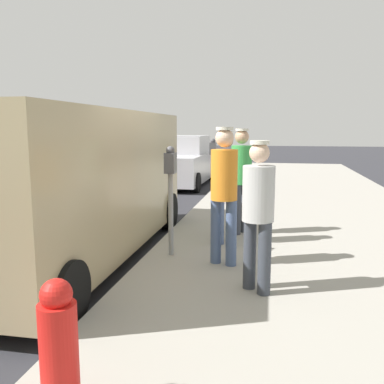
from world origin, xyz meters
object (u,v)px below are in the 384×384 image
(fire_hydrant, at_px, (59,347))
(parking_meter_far, at_px, (213,160))
(parking_meter_near, at_px, (171,182))
(pedestrian_in_white, at_px, (225,180))
(parked_sedan_ahead, at_px, (181,162))
(pedestrian_in_gray, at_px, (258,207))
(pedestrian_in_green, at_px, (241,174))
(parked_van, at_px, (70,181))
(pedestrian_in_orange, at_px, (224,186))

(fire_hydrant, bearing_deg, parking_meter_far, 90.78)
(parking_meter_near, height_order, pedestrian_in_white, pedestrian_in_white)
(parking_meter_far, distance_m, parked_sedan_ahead, 4.60)
(parking_meter_near, height_order, parking_meter_far, same)
(pedestrian_in_gray, bearing_deg, parked_sedan_ahead, 107.41)
(pedestrian_in_green, relative_size, parked_van, 0.34)
(pedestrian_in_gray, height_order, fire_hydrant, pedestrian_in_gray)
(parked_van, bearing_deg, fire_hydrant, -64.00)
(pedestrian_in_white, height_order, parked_sedan_ahead, pedestrian_in_white)
(parking_meter_near, bearing_deg, pedestrian_in_orange, -18.80)
(pedestrian_in_gray, height_order, parked_van, parked_van)
(parked_van, bearing_deg, parking_meter_far, 69.56)
(parked_sedan_ahead, bearing_deg, pedestrian_in_white, -72.45)
(parking_meter_far, distance_m, pedestrian_in_green, 2.77)
(parking_meter_far, distance_m, pedestrian_in_gray, 5.27)
(parked_sedan_ahead, bearing_deg, parked_van, -88.54)
(pedestrian_in_green, distance_m, parked_van, 2.74)
(pedestrian_in_white, relative_size, parked_van, 0.33)
(pedestrian_in_white, bearing_deg, parked_sedan_ahead, 107.55)
(pedestrian_in_green, relative_size, fire_hydrant, 2.04)
(parking_meter_far, relative_size, fire_hydrant, 1.77)
(parking_meter_far, distance_m, fire_hydrant, 7.33)
(pedestrian_in_green, distance_m, fire_hydrant, 4.77)
(pedestrian_in_green, xyz_separation_m, fire_hydrant, (-0.76, -4.67, -0.59))
(pedestrian_in_green, xyz_separation_m, parked_sedan_ahead, (-2.57, 6.89, -0.41))
(fire_hydrant, bearing_deg, pedestrian_in_white, 81.96)
(parking_meter_near, distance_m, parking_meter_far, 4.03)
(pedestrian_in_white, distance_m, pedestrian_in_orange, 1.02)
(pedestrian_in_white, bearing_deg, pedestrian_in_gray, -73.16)
(pedestrian_in_white, height_order, pedestrian_in_orange, pedestrian_in_orange)
(pedestrian_in_gray, bearing_deg, parked_van, 158.04)
(pedestrian_in_white, xyz_separation_m, parked_sedan_ahead, (-2.38, 7.53, -0.39))
(parking_meter_near, distance_m, pedestrian_in_gray, 1.65)
(pedestrian_in_white, xyz_separation_m, parked_van, (-2.17, -0.75, 0.02))
(pedestrian_in_gray, xyz_separation_m, parked_van, (-2.73, 1.10, 0.07))
(parked_van, bearing_deg, pedestrian_in_orange, -6.64)
(pedestrian_in_green, height_order, pedestrian_in_white, pedestrian_in_green)
(pedestrian_in_white, bearing_deg, parking_meter_near, -131.58)
(pedestrian_in_white, bearing_deg, parked_van, -160.88)
(parking_meter_near, relative_size, parked_van, 0.29)
(parking_meter_near, height_order, pedestrian_in_gray, pedestrian_in_gray)
(pedestrian_in_green, bearing_deg, pedestrian_in_white, -106.56)
(pedestrian_in_orange, bearing_deg, parked_sedan_ahead, 106.18)
(parking_meter_near, height_order, parked_van, parked_van)
(pedestrian_in_green, height_order, pedestrian_in_orange, pedestrian_in_orange)
(fire_hydrant, bearing_deg, parked_sedan_ahead, 98.90)
(pedestrian_in_orange, relative_size, parked_sedan_ahead, 0.40)
(parking_meter_near, bearing_deg, fire_hydrant, -88.25)
(fire_hydrant, bearing_deg, pedestrian_in_gray, 62.57)
(parked_sedan_ahead, bearing_deg, pedestrian_in_green, -69.53)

